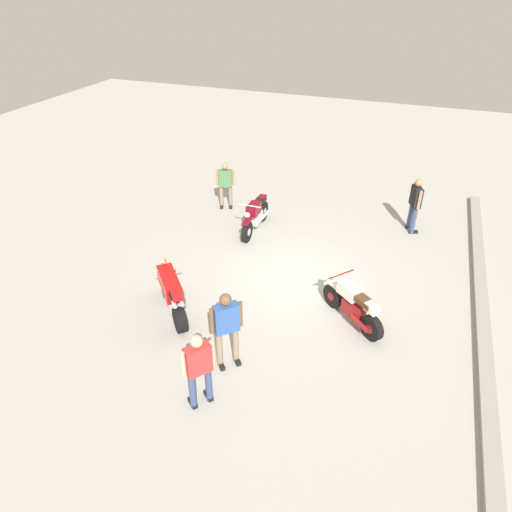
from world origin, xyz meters
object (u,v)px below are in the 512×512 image
person_in_blue_shirt (227,325)px  traffic_cone (166,265)px  person_in_black_shirt (415,202)px  motorcycle_cream_vintage (353,305)px  motorcycle_red_sportbike (171,293)px  person_in_red_shirt (199,366)px  person_in_green_shirt (225,183)px  motorcycle_maroon_cruiser (256,215)px

person_in_blue_shirt → traffic_cone: size_ratio=3.37×
person_in_blue_shirt → person_in_black_shirt: 7.86m
motorcycle_cream_vintage → traffic_cone: size_ratio=3.04×
motorcycle_cream_vintage → person_in_black_shirt: person_in_black_shirt is taller
motorcycle_red_sportbike → person_in_red_shirt: size_ratio=0.91×
motorcycle_red_sportbike → motorcycle_cream_vintage: motorcycle_red_sportbike is taller
motorcycle_red_sportbike → motorcycle_cream_vintage: size_ratio=0.96×
motorcycle_red_sportbike → traffic_cone: (-1.40, -0.99, -0.33)m
person_in_blue_shirt → traffic_cone: bearing=-173.4°
person_in_red_shirt → person_in_green_shirt: 8.42m
motorcycle_red_sportbike → person_in_green_shirt: bearing=-32.6°
motorcycle_red_sportbike → traffic_cone: bearing=-8.5°
motorcycle_red_sportbike → motorcycle_maroon_cruiser: size_ratio=0.74×
motorcycle_red_sportbike → person_in_red_shirt: 2.89m
motorcycle_cream_vintage → person_in_red_shirt: size_ratio=0.95×
motorcycle_maroon_cruiser → person_in_red_shirt: (6.70, 1.42, 0.45)m
person_in_black_shirt → person_in_green_shirt: (0.49, -6.08, -0.11)m
traffic_cone → motorcycle_maroon_cruiser: bearing=155.7°
person_in_red_shirt → person_in_blue_shirt: 1.15m
motorcycle_cream_vintage → person_in_blue_shirt: (2.22, -2.16, 0.55)m
traffic_cone → motorcycle_red_sportbike: bearing=35.3°
person_in_red_shirt → person_in_black_shirt: size_ratio=0.98×
person_in_red_shirt → traffic_cone: (-3.59, -2.83, -0.71)m
motorcycle_red_sportbike → person_in_red_shirt: bearing=176.3°
person_in_red_shirt → person_in_blue_shirt: size_ratio=0.95×
person_in_green_shirt → person_in_black_shirt: bearing=73.0°
person_in_blue_shirt → motorcycle_red_sportbike: bearing=-162.1°
motorcycle_maroon_cruiser → person_in_red_shirt: bearing=11.6°
motorcycle_cream_vintage → traffic_cone: (-0.23, -5.03, -0.23)m
motorcycle_red_sportbike → motorcycle_maroon_cruiser: (-4.51, 0.42, -0.07)m
person_in_red_shirt → traffic_cone: bearing=-13.7°
motorcycle_cream_vintage → person_in_black_shirt: 5.12m
person_in_blue_shirt → traffic_cone: 3.86m
motorcycle_red_sportbike → person_in_blue_shirt: (1.05, 1.89, 0.44)m
person_in_green_shirt → motorcycle_red_sportbike: bearing=-10.5°
motorcycle_red_sportbike → person_in_blue_shirt: 2.21m
motorcycle_cream_vintage → person_in_black_shirt: bearing=-61.0°
person_in_black_shirt → traffic_cone: size_ratio=3.27×
motorcycle_cream_vintage → person_in_green_shirt: bearing=-1.9°
person_in_black_shirt → traffic_cone: (4.78, -5.95, -0.74)m
person_in_red_shirt → person_in_green_shirt: person_in_red_shirt is taller
person_in_blue_shirt → person_in_green_shirt: person_in_blue_shirt is taller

